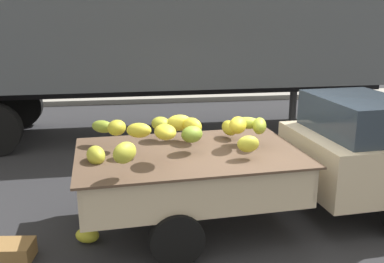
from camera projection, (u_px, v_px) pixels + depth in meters
name	position (u px, v px, depth m)	size (l,w,h in m)	color
ground	(249.00, 223.00, 5.95)	(220.00, 220.00, 0.00)	#28282B
curb_strip	(178.00, 98.00, 14.32)	(80.00, 0.80, 0.16)	gray
pickup_truck	(327.00, 154.00, 6.05)	(5.27, 2.23, 1.70)	#CCB793
semi_trailer	(160.00, 26.00, 9.82)	(12.04, 2.79, 3.95)	#4C5156
fallen_banana_bunch_near_tailgate	(87.00, 235.00, 5.43)	(0.31, 0.22, 0.19)	gold
produce_crate	(10.00, 252.00, 5.02)	(0.52, 0.36, 0.22)	olive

